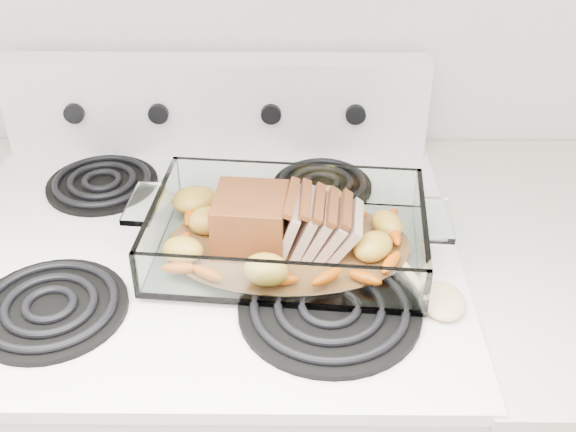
{
  "coord_description": "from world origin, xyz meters",
  "views": [
    {
      "loc": [
        0.14,
        0.76,
        1.6
      ],
      "look_at": [
        0.13,
        1.64,
        0.99
      ],
      "focal_mm": 45.0,
      "sensor_mm": 36.0,
      "label": 1
    }
  ],
  "objects": [
    {
      "name": "baking_dish",
      "position": [
        0.13,
        1.62,
        0.96
      ],
      "size": [
        0.4,
        0.26,
        0.08
      ],
      "rotation": [
        0.0,
        0.0,
        -0.09
      ],
      "color": "silver",
      "rests_on": "electric_range"
    },
    {
      "name": "pork_roast",
      "position": [
        0.11,
        1.62,
        0.99
      ],
      "size": [
        0.22,
        0.1,
        0.08
      ],
      "rotation": [
        0.0,
        0.0,
        -0.3
      ],
      "color": "brown",
      "rests_on": "baking_dish"
    },
    {
      "name": "roast_vegetables",
      "position": [
        0.13,
        1.66,
        0.97
      ],
      "size": [
        0.34,
        0.18,
        0.04
      ],
      "rotation": [
        0.0,
        0.0,
        -0.24
      ],
      "color": "#D85709",
      "rests_on": "baking_dish"
    },
    {
      "name": "wooden_spoon",
      "position": [
        0.32,
        1.56,
        0.95
      ],
      "size": [
        0.14,
        0.27,
        0.02
      ],
      "rotation": [
        0.0,
        0.0,
        0.36
      ],
      "color": "#DBB287",
      "rests_on": "electric_range"
    }
  ]
}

